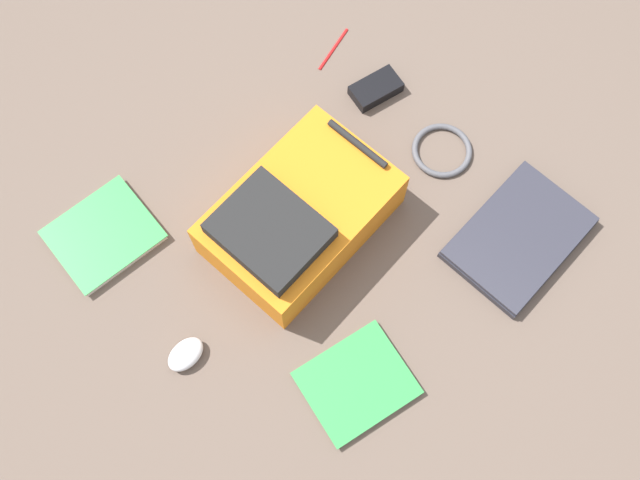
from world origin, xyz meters
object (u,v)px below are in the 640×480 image
(book_red, at_px, (357,383))
(computer_mouse, at_px, (186,354))
(laptop, at_px, (519,237))
(pen_black, at_px, (333,48))
(book_manual, at_px, (104,235))
(power_brick, at_px, (376,89))
(backpack, at_px, (298,217))
(cable_coil, at_px, (442,150))

(book_red, height_order, computer_mouse, computer_mouse)
(laptop, bearing_deg, pen_black, 168.73)
(laptop, xyz_separation_m, book_manual, (-0.76, -0.62, -0.00))
(power_brick, bearing_deg, laptop, -11.39)
(backpack, distance_m, cable_coil, 0.42)
(backpack, xyz_separation_m, book_manual, (-0.34, -0.31, -0.06))
(laptop, relative_size, pen_black, 2.34)
(book_manual, distance_m, power_brick, 0.77)
(computer_mouse, relative_size, pen_black, 0.62)
(cable_coil, bearing_deg, backpack, -110.33)
(book_manual, bearing_deg, pen_black, 83.52)
(cable_coil, relative_size, pen_black, 1.04)
(computer_mouse, xyz_separation_m, cable_coil, (0.14, 0.78, -0.01))
(power_brick, bearing_deg, cable_coil, -7.31)
(laptop, height_order, book_manual, laptop)
(backpack, bearing_deg, book_manual, -137.75)
(laptop, bearing_deg, computer_mouse, -120.40)
(book_red, bearing_deg, computer_mouse, -149.70)
(computer_mouse, xyz_separation_m, power_brick, (-0.10, 0.81, -0.00))
(computer_mouse, xyz_separation_m, pen_black, (-0.26, 0.84, -0.01))
(pen_black, bearing_deg, power_brick, -10.89)
(book_manual, bearing_deg, laptop, 39.21)
(book_manual, relative_size, cable_coil, 1.77)
(book_red, distance_m, power_brick, 0.75)
(backpack, relative_size, cable_coil, 2.91)
(computer_mouse, height_order, cable_coil, computer_mouse)
(power_brick, bearing_deg, computer_mouse, -83.24)
(power_brick, bearing_deg, pen_black, 169.11)
(backpack, relative_size, pen_black, 3.02)
(laptop, distance_m, book_manual, 0.99)
(book_manual, height_order, pen_black, book_manual)
(book_manual, distance_m, cable_coil, 0.85)
(pen_black, bearing_deg, laptop, -11.27)
(laptop, height_order, pen_black, laptop)
(laptop, distance_m, computer_mouse, 0.82)
(computer_mouse, relative_size, power_brick, 0.71)
(laptop, relative_size, cable_coil, 2.26)
(power_brick, height_order, pen_black, power_brick)
(book_red, relative_size, power_brick, 2.18)
(power_brick, relative_size, pen_black, 0.87)
(cable_coil, xyz_separation_m, pen_black, (-0.40, 0.06, -0.00))
(book_manual, xyz_separation_m, power_brick, (0.25, 0.73, 0.01))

